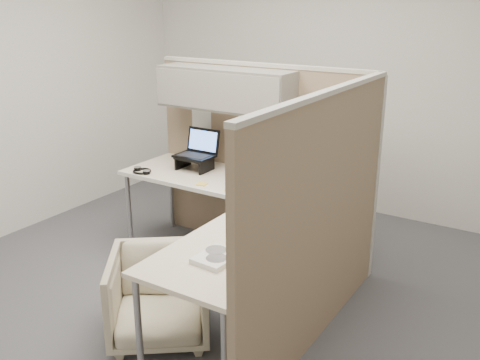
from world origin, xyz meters
The scene contains 18 objects.
ground centered at (0.00, 0.00, 0.00)m, with size 4.50×4.50×0.00m, color #45454B.
partition_back centered at (-0.22, 0.83, 1.10)m, with size 2.00×0.36×1.63m.
partition_right centered at (0.90, -0.07, 0.82)m, with size 0.07×2.03×1.63m.
desk centered at (0.12, 0.13, 0.69)m, with size 2.00×1.98×0.73m.
office_chair centered at (0.04, -0.62, 0.32)m, with size 0.63×0.59×0.65m, color #BBAE94.
monitor_left centered at (0.14, 0.71, 1.00)m, with size 0.44×0.20×0.47m.
monitor_right centered at (0.60, 0.59, 1.00)m, with size 0.39×0.27×0.47m.
laptop_station centered at (-0.57, 0.61, 0.86)m, with size 0.32×0.28×0.33m.
keyboard centered at (0.20, 0.39, 0.74)m, with size 0.48×0.16×0.02m, color black.
mouse centered at (0.53, 0.29, 0.75)m, with size 0.10×0.07×0.04m, color black.
travel_mug centered at (0.31, 0.59, 0.81)m, with size 0.08×0.08×0.16m.
soda_can_green centered at (0.68, 0.28, 0.79)m, with size 0.07×0.07×0.12m, color black.
soda_can_silver centered at (0.52, 0.49, 0.79)m, with size 0.07×0.07×0.12m, color #1E3FA5.
sticky_note_b centered at (0.00, 0.29, 0.73)m, with size 0.08×0.08×0.01m, color yellow.
sticky_note_a centered at (-0.28, 0.30, 0.73)m, with size 0.08×0.08×0.01m, color yellow.
headphones centered at (-0.90, 0.28, 0.74)m, with size 0.19×0.19×0.03m.
paper_stack centered at (0.55, -0.71, 0.75)m, with size 0.21×0.26×0.03m.
desk_clock centered at (0.59, -0.31, 0.78)m, with size 0.08×0.11×0.10m.
Camera 1 is at (2.09, -2.91, 2.11)m, focal length 40.00 mm.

